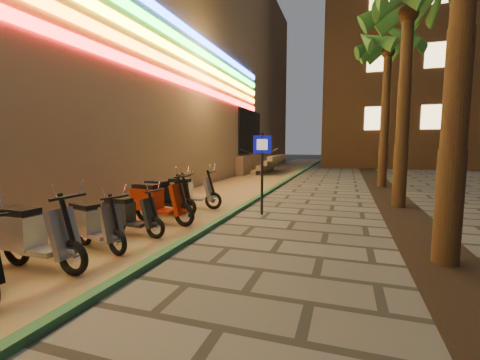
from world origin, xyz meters
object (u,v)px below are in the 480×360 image
(pedestrian_sign, at_px, (262,162))
(scooter_5, at_px, (93,224))
(scooter_8, at_px, (164,196))
(scooter_4, at_px, (31,235))
(scooter_7, at_px, (156,201))
(scooter_9, at_px, (188,192))
(scooter_6, at_px, (128,215))

(pedestrian_sign, relative_size, scooter_5, 1.48)
(pedestrian_sign, xyz_separation_m, scooter_5, (-2.24, -3.81, -0.98))
(scooter_8, bearing_deg, scooter_4, -78.36)
(scooter_4, bearing_deg, scooter_5, 83.21)
(scooter_5, distance_m, scooter_7, 2.05)
(scooter_5, relative_size, scooter_9, 0.91)
(pedestrian_sign, relative_size, scooter_7, 1.26)
(scooter_4, height_order, scooter_5, scooter_4)
(scooter_7, distance_m, scooter_8, 1.03)
(scooter_4, xyz_separation_m, scooter_8, (-0.18, 4.11, -0.02))
(scooter_5, bearing_deg, scooter_4, -83.19)
(pedestrian_sign, xyz_separation_m, scooter_8, (-2.58, -0.79, -0.93))
(scooter_7, distance_m, scooter_9, 1.90)
(scooter_9, bearing_deg, scooter_8, -112.17)
(scooter_4, bearing_deg, scooter_9, 90.85)
(scooter_7, height_order, scooter_9, scooter_7)
(pedestrian_sign, relative_size, scooter_9, 1.34)
(scooter_4, relative_size, scooter_7, 0.98)
(scooter_9, bearing_deg, scooter_5, -95.91)
(scooter_4, bearing_deg, pedestrian_sign, 65.49)
(scooter_8, bearing_deg, scooter_6, -70.23)
(pedestrian_sign, distance_m, scooter_8, 2.85)
(scooter_7, bearing_deg, scooter_5, -83.86)
(scooter_5, height_order, scooter_9, scooter_9)
(scooter_4, distance_m, scooter_6, 2.03)
(scooter_4, bearing_deg, scooter_6, 85.63)
(pedestrian_sign, distance_m, scooter_9, 2.52)
(scooter_4, height_order, scooter_6, scooter_4)
(pedestrian_sign, bearing_deg, scooter_9, 167.57)
(scooter_6, height_order, scooter_8, scooter_8)
(scooter_4, distance_m, scooter_5, 1.10)
(pedestrian_sign, relative_size, scooter_4, 1.29)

